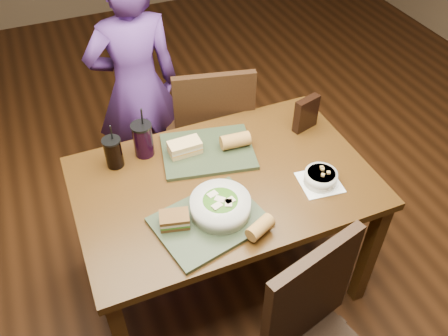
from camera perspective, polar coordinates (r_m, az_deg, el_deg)
The scene contains 15 objects.
ground at distance 2.68m, azimuth 0.00°, elevation -12.89°, with size 6.00×6.00×0.00m, color #381C0B.
dining_table at distance 2.16m, azimuth 0.00°, elevation -3.10°, with size 1.30×0.85×0.75m.
chair_far at distance 2.68m, azimuth -1.90°, elevation 4.36°, with size 0.50×0.51×0.97m.
diner at distance 2.77m, azimuth -10.52°, elevation 9.50°, with size 0.52×0.34×1.43m, color #502973.
tray_near at distance 1.92m, azimuth -1.74°, elevation -6.46°, with size 0.42×0.32×0.02m, color #27311E.
tray_far at distance 2.22m, azimuth -1.96°, elevation 2.03°, with size 0.42×0.32×0.02m, color #27311E.
salad_bowl at distance 1.91m, azimuth -0.44°, elevation -4.50°, with size 0.24×0.24×0.08m.
soup_bowl at distance 2.10m, azimuth 11.55°, elevation -1.12°, with size 0.19×0.19×0.07m.
sandwich_near at distance 1.89m, azimuth -5.97°, elevation -6.21°, with size 0.13×0.10×0.05m.
sandwich_far at distance 2.19m, azimuth -4.74°, elevation 2.51°, with size 0.15×0.08×0.06m.
baguette_near at distance 1.85m, azimuth 4.37°, elevation -7.15°, with size 0.06×0.06×0.12m, color #AD7533.
baguette_far at distance 2.21m, azimuth 1.36°, elevation 3.32°, with size 0.07×0.07×0.14m, color #AD7533.
cup_cola at distance 2.17m, azimuth -13.16°, elevation 1.85°, with size 0.08×0.08×0.23m.
cup_berry at distance 2.20m, azimuth -9.72°, elevation 3.42°, with size 0.10×0.10×0.26m.
chip_bag at distance 2.35m, azimuth 9.85°, elevation 6.46°, with size 0.13×0.04×0.17m, color black.
Camera 1 is at (-0.57, -1.37, 2.22)m, focal length 38.00 mm.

